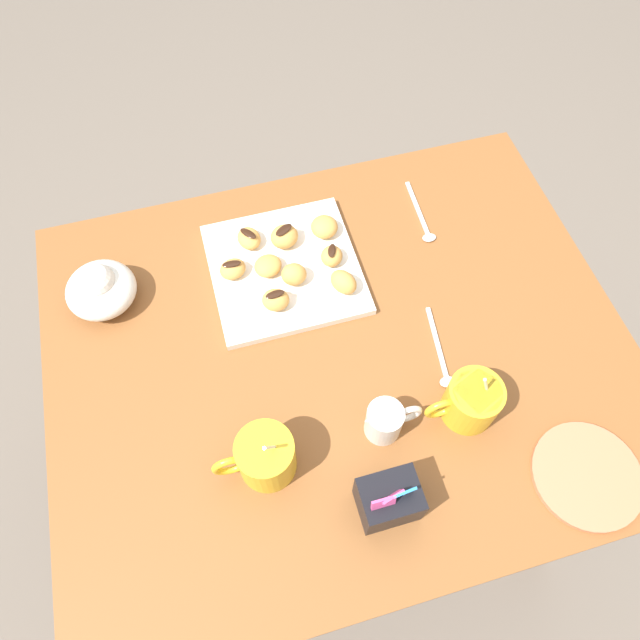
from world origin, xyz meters
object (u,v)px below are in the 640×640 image
(pastry_plate_square, at_px, (285,269))
(saucer_coral_left, at_px, (587,475))
(beignet_5, at_px, (324,227))
(beignet_7, at_px, (294,274))
(coffee_mug_mustard_right, at_px, (265,456))
(sugar_caddy, at_px, (389,499))
(beignet_2, at_px, (276,300))
(beignet_6, at_px, (249,238))
(cream_pitcher_white, at_px, (385,420))
(beignet_8, at_px, (233,269))
(dining_table, at_px, (338,379))
(beignet_3, at_px, (268,266))
(ice_cream_bowl, at_px, (100,288))
(beignet_4, at_px, (284,237))
(beignet_1, at_px, (332,256))
(beignet_0, at_px, (344,282))
(coffee_mug_mustard_left, at_px, (471,401))

(pastry_plate_square, bearing_deg, saucer_coral_left, 125.65)
(beignet_5, bearing_deg, beignet_7, 47.60)
(saucer_coral_left, height_order, beignet_5, beignet_5)
(coffee_mug_mustard_right, bearing_deg, sugar_caddy, 145.89)
(beignet_2, distance_m, beignet_6, 0.15)
(sugar_caddy, height_order, beignet_6, sugar_caddy)
(cream_pitcher_white, distance_m, sugar_caddy, 0.12)
(coffee_mug_mustard_right, bearing_deg, beignet_6, -98.79)
(beignet_6, bearing_deg, beignet_8, 54.57)
(beignet_6, xyz_separation_m, beignet_8, (0.04, 0.06, 0.00))
(coffee_mug_mustard_right, relative_size, beignet_6, 2.62)
(coffee_mug_mustard_right, bearing_deg, beignet_7, -111.74)
(saucer_coral_left, relative_size, beignet_2, 3.50)
(dining_table, distance_m, beignet_3, 0.27)
(ice_cream_bowl, height_order, beignet_6, ice_cream_bowl)
(dining_table, distance_m, beignet_2, 0.22)
(dining_table, height_order, beignet_6, beignet_6)
(cream_pitcher_white, xyz_separation_m, saucer_coral_left, (-0.29, 0.16, -0.03))
(saucer_coral_left, xyz_separation_m, beignet_4, (0.35, -0.57, 0.03))
(beignet_6, bearing_deg, ice_cream_bowl, 9.11)
(cream_pitcher_white, bearing_deg, beignet_5, -92.03)
(beignet_6, bearing_deg, beignet_5, 174.39)
(cream_pitcher_white, distance_m, beignet_1, 0.34)
(beignet_0, bearing_deg, coffee_mug_mustard_right, 52.97)
(beignet_3, distance_m, beignet_8, 0.07)
(beignet_8, bearing_deg, beignet_1, 173.14)
(cream_pitcher_white, distance_m, beignet_8, 0.40)
(beignet_1, xyz_separation_m, beignet_2, (0.13, 0.07, 0.00))
(dining_table, height_order, saucer_coral_left, saucer_coral_left)
(sugar_caddy, bearing_deg, beignet_8, -73.48)
(cream_pitcher_white, relative_size, beignet_0, 1.90)
(coffee_mug_mustard_right, height_order, beignet_3, coffee_mug_mustard_right)
(coffee_mug_mustard_right, relative_size, saucer_coral_left, 0.79)
(saucer_coral_left, distance_m, beignet_7, 0.60)
(cream_pitcher_white, bearing_deg, pastry_plate_square, -76.94)
(coffee_mug_mustard_left, relative_size, coffee_mug_mustard_right, 0.94)
(beignet_4, relative_size, beignet_7, 1.16)
(beignet_4, bearing_deg, beignet_2, 69.75)
(coffee_mug_mustard_left, height_order, beignet_2, coffee_mug_mustard_left)
(beignet_0, distance_m, beignet_2, 0.13)
(sugar_caddy, distance_m, beignet_3, 0.48)
(coffee_mug_mustard_left, bearing_deg, beignet_7, -56.44)
(saucer_coral_left, distance_m, beignet_0, 0.52)
(beignet_1, xyz_separation_m, beignet_8, (0.19, -0.02, -0.00))
(pastry_plate_square, distance_m, ice_cream_bowl, 0.34)
(beignet_0, distance_m, beignet_6, 0.21)
(coffee_mug_mustard_right, bearing_deg, beignet_4, -107.84)
(sugar_caddy, bearing_deg, beignet_0, -96.98)
(coffee_mug_mustard_left, distance_m, sugar_caddy, 0.21)
(beignet_2, bearing_deg, coffee_mug_mustard_left, 132.93)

